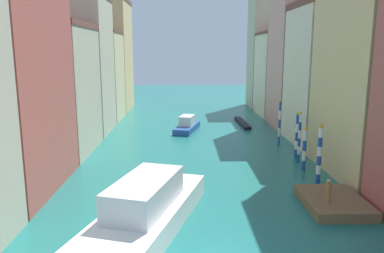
% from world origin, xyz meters
% --- Properties ---
extents(ground_plane, '(154.00, 154.00, 0.00)m').
position_xyz_m(ground_plane, '(0.00, 24.50, 0.00)').
color(ground_plane, '#1E6B66').
extents(building_left_1, '(7.08, 11.62, 21.24)m').
position_xyz_m(building_left_1, '(-14.36, 11.61, 10.63)').
color(building_left_1, '#B25147').
rests_on(building_left_1, ground).
extents(building_left_2, '(7.08, 10.50, 13.08)m').
position_xyz_m(building_left_2, '(-14.36, 22.74, 6.55)').
color(building_left_2, '#BCB299').
rests_on(building_left_2, ground).
extents(building_left_3, '(7.08, 8.98, 17.12)m').
position_xyz_m(building_left_3, '(-14.36, 32.87, 8.57)').
color(building_left_3, '#BCB299').
rests_on(building_left_3, ground).
extents(building_left_4, '(7.08, 8.62, 13.25)m').
position_xyz_m(building_left_4, '(-14.36, 42.05, 6.63)').
color(building_left_4, beige).
rests_on(building_left_4, ground).
extents(building_left_5, '(7.08, 10.65, 19.06)m').
position_xyz_m(building_left_5, '(-14.36, 52.05, 9.54)').
color(building_left_5, '#DBB77A').
rests_on(building_left_5, ground).
extents(building_right_1, '(7.08, 11.64, 20.72)m').
position_xyz_m(building_right_1, '(14.36, 14.74, 10.37)').
color(building_right_1, '#DBB77A').
rests_on(building_right_1, ground).
extents(building_right_2, '(7.08, 9.85, 15.59)m').
position_xyz_m(building_right_2, '(14.36, 25.84, 7.81)').
color(building_right_2, beige).
rests_on(building_right_2, ground).
extents(building_right_3, '(7.08, 9.15, 21.96)m').
position_xyz_m(building_right_3, '(14.36, 35.73, 10.99)').
color(building_right_3, tan).
rests_on(building_right_3, ground).
extents(building_right_4, '(7.08, 9.96, 13.24)m').
position_xyz_m(building_right_4, '(14.36, 45.60, 6.63)').
color(building_right_4, beige).
rests_on(building_right_4, ground).
extents(building_right_5, '(7.08, 7.50, 21.61)m').
position_xyz_m(building_right_5, '(14.36, 54.73, 10.82)').
color(building_right_5, '#BCB299').
rests_on(building_right_5, ground).
extents(waterfront_dock, '(3.89, 5.34, 0.65)m').
position_xyz_m(waterfront_dock, '(8.64, 7.68, 0.32)').
color(waterfront_dock, brown).
rests_on(waterfront_dock, ground).
extents(person_on_dock, '(0.36, 0.36, 1.58)m').
position_xyz_m(person_on_dock, '(7.92, 6.89, 1.38)').
color(person_on_dock, olive).
rests_on(person_on_dock, waterfront_dock).
extents(mooring_pole_0, '(0.38, 0.38, 4.79)m').
position_xyz_m(mooring_pole_0, '(9.21, 12.35, 2.45)').
color(mooring_pole_0, '#1E479E').
rests_on(mooring_pole_0, ground).
extents(mooring_pole_1, '(0.35, 0.35, 3.91)m').
position_xyz_m(mooring_pole_1, '(9.05, 15.53, 2.01)').
color(mooring_pole_1, '#1E479E').
rests_on(mooring_pole_1, ground).
extents(mooring_pole_2, '(0.28, 0.28, 4.86)m').
position_xyz_m(mooring_pole_2, '(9.38, 18.14, 2.47)').
color(mooring_pole_2, '#1E479E').
rests_on(mooring_pole_2, ground).
extents(mooring_pole_3, '(0.31, 0.31, 4.53)m').
position_xyz_m(mooring_pole_3, '(9.58, 19.64, 2.31)').
color(mooring_pole_3, '#1E479E').
rests_on(mooring_pole_3, ground).
extents(mooring_pole_4, '(0.27, 0.27, 5.07)m').
position_xyz_m(mooring_pole_4, '(9.17, 24.78, 2.58)').
color(mooring_pole_4, '#1E479E').
rests_on(mooring_pole_4, ground).
extents(vaporetto_white, '(7.46, 13.44, 3.08)m').
position_xyz_m(vaporetto_white, '(-3.64, 4.69, 1.14)').
color(vaporetto_white, white).
rests_on(vaporetto_white, ground).
extents(gondola_black, '(1.20, 8.35, 0.40)m').
position_xyz_m(gondola_black, '(7.01, 37.17, 0.20)').
color(gondola_black, black).
rests_on(gondola_black, ground).
extents(motorboat_0, '(3.68, 7.20, 2.00)m').
position_xyz_m(motorboat_0, '(-0.92, 32.82, 0.71)').
color(motorboat_0, '#234C93').
rests_on(motorboat_0, ground).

